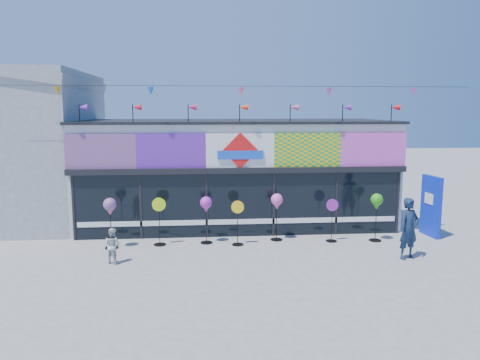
{
  "coord_description": "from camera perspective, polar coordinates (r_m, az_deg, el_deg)",
  "views": [
    {
      "loc": [
        -1.36,
        -12.87,
        4.53
      ],
      "look_at": [
        -0.12,
        2.0,
        2.27
      ],
      "focal_mm": 35.0,
      "sensor_mm": 36.0,
      "label": 1
    }
  ],
  "objects": [
    {
      "name": "child",
      "position": [
        14.49,
        -15.3,
        -7.71
      ],
      "size": [
        0.6,
        0.5,
        1.07
      ],
      "primitive_type": "imported",
      "rotation": [
        0.0,
        0.0,
        2.66
      ],
      "color": "#BDBDBD",
      "rests_on": "ground"
    },
    {
      "name": "spinner_0",
      "position": [
        15.8,
        -15.57,
        -3.32
      ],
      "size": [
        0.43,
        0.43,
        1.69
      ],
      "color": "black",
      "rests_on": "ground"
    },
    {
      "name": "spinner_5",
      "position": [
        16.43,
        11.15,
        -4.71
      ],
      "size": [
        0.42,
        0.38,
        1.49
      ],
      "color": "black",
      "rests_on": "ground"
    },
    {
      "name": "spinner_4",
      "position": [
        16.23,
        4.52,
        -2.8
      ],
      "size": [
        0.42,
        0.42,
        1.65
      ],
      "color": "black",
      "rests_on": "ground"
    },
    {
      "name": "kite_shop",
      "position": [
        19.03,
        -0.61,
        1.12
      ],
      "size": [
        16.0,
        5.7,
        5.31
      ],
      "color": "silver",
      "rests_on": "ground"
    },
    {
      "name": "spinner_6",
      "position": [
        16.76,
        16.33,
        -2.72
      ],
      "size": [
        0.42,
        0.42,
        1.67
      ],
      "color": "black",
      "rests_on": "ground"
    },
    {
      "name": "spinner_2",
      "position": [
        15.86,
        -4.15,
        -3.17
      ],
      "size": [
        0.41,
        0.41,
        1.62
      ],
      "color": "black",
      "rests_on": "ground"
    },
    {
      "name": "spinner_1",
      "position": [
        15.92,
        -9.81,
        -4.85
      ],
      "size": [
        0.46,
        0.41,
        1.62
      ],
      "color": "black",
      "rests_on": "ground"
    },
    {
      "name": "spinner_3",
      "position": [
        15.71,
        -0.29,
        -5.11
      ],
      "size": [
        0.43,
        0.39,
        1.52
      ],
      "color": "black",
      "rests_on": "ground"
    },
    {
      "name": "ground",
      "position": [
        13.72,
        1.23,
        -10.67
      ],
      "size": [
        80.0,
        80.0,
        0.0
      ],
      "primitive_type": "plane",
      "color": "gray",
      "rests_on": "ground"
    },
    {
      "name": "adult_man",
      "position": [
        15.17,
        19.9,
        -5.59
      ],
      "size": [
        0.8,
        0.67,
        1.88
      ],
      "primitive_type": "imported",
      "rotation": [
        0.0,
        0.0,
        0.38
      ],
      "color": "#14243E",
      "rests_on": "ground"
    },
    {
      "name": "blue_sign",
      "position": [
        18.14,
        22.25,
        -2.94
      ],
      "size": [
        0.27,
        1.1,
        2.18
      ],
      "rotation": [
        0.0,
        0.0,
        0.1
      ],
      "color": "#0D2ACA",
      "rests_on": "ground"
    }
  ]
}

